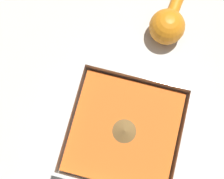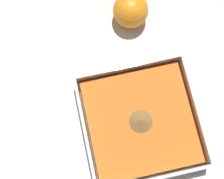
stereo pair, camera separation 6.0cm
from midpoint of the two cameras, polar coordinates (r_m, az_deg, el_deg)
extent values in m
plane|color=beige|center=(0.62, 1.86, -9.15)|extent=(4.00, 4.00, 0.00)
cube|color=silver|center=(0.62, 2.29, -6.82)|extent=(0.22, 0.22, 0.01)
cube|color=silver|center=(0.60, 12.13, -4.29)|extent=(0.22, 0.01, 0.05)
cube|color=silver|center=(0.59, -7.63, -8.68)|extent=(0.22, 0.01, 0.05)
cube|color=silver|center=(0.59, 4.78, -16.48)|extent=(0.01, 0.20, 0.05)
cube|color=silver|center=(0.61, 0.18, 3.07)|extent=(0.01, 0.20, 0.05)
cube|color=orange|center=(0.60, 2.36, -6.65)|extent=(0.20, 0.20, 0.03)
cone|color=brown|center=(0.58, 2.45, -6.43)|extent=(0.04, 0.04, 0.02)
sphere|color=orange|center=(0.65, 0.75, 13.69)|extent=(0.07, 0.07, 0.07)
camera|label=1|loc=(0.03, 87.06, 13.13)|focal=50.00mm
camera|label=2|loc=(0.03, -92.94, -13.13)|focal=50.00mm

